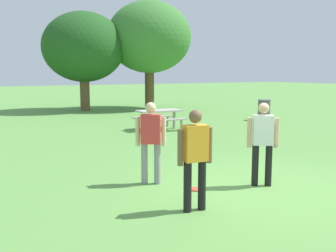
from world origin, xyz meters
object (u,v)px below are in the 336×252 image
at_px(person_catcher, 263,139).
at_px(picnic_table_near, 159,115).
at_px(trash_can_beside_table, 264,110).
at_px(tree_slender_mid, 149,37).
at_px(person_bystander, 195,154).
at_px(tree_far_right, 84,47).
at_px(frisbee, 196,189).
at_px(person_thrower, 151,137).

bearing_deg(person_catcher, picnic_table_near, 76.12).
relative_size(trash_can_beside_table, tree_slender_mid, 0.15).
height_order(person_bystander, tree_far_right, tree_far_right).
height_order(frisbee, tree_far_right, tree_far_right).
distance_m(person_thrower, picnic_table_near, 7.43).
bearing_deg(person_thrower, frisbee, -55.95).
distance_m(frisbee, tree_slender_mid, 17.38).
height_order(person_thrower, tree_far_right, tree_far_right).
relative_size(person_catcher, person_bystander, 1.00).
bearing_deg(person_thrower, trash_can_beside_table, 35.31).
distance_m(person_bystander, tree_slender_mid, 18.26).
xyz_separation_m(person_bystander, picnic_table_near, (3.82, 8.15, -0.38)).
bearing_deg(tree_far_right, trash_can_beside_table, -56.74).
xyz_separation_m(person_catcher, frisbee, (-1.27, 0.41, -0.93)).
bearing_deg(frisbee, person_thrower, 124.05).
xyz_separation_m(person_catcher, picnic_table_near, (1.89, 7.64, -0.38)).
relative_size(person_thrower, tree_slender_mid, 0.25).
bearing_deg(tree_slender_mid, trash_can_beside_table, -76.49).
bearing_deg(tree_far_right, person_bystander, -102.52).
bearing_deg(person_bystander, tree_far_right, 77.48).
relative_size(picnic_table_near, trash_can_beside_table, 1.84).
distance_m(person_bystander, trash_can_beside_table, 12.67).
xyz_separation_m(person_thrower, tree_slender_mid, (7.49, 14.54, 3.33)).
relative_size(person_catcher, tree_far_right, 0.29).
relative_size(person_thrower, frisbee, 6.48).
bearing_deg(person_thrower, tree_slender_mid, 62.73).
bearing_deg(tree_slender_mid, frisbee, -114.34).
bearing_deg(frisbee, picnic_table_near, 66.41).
distance_m(trash_can_beside_table, tree_far_right, 10.86).
distance_m(picnic_table_near, tree_slender_mid, 9.69).
height_order(person_thrower, tree_slender_mid, tree_slender_mid).
xyz_separation_m(person_thrower, tree_far_right, (3.68, 15.34, 2.68)).
relative_size(person_bystander, picnic_table_near, 0.93).
height_order(person_bystander, frisbee, person_bystander).
distance_m(person_catcher, picnic_table_near, 7.88).
bearing_deg(person_catcher, tree_far_right, 83.58).
relative_size(person_thrower, person_bystander, 1.00).
relative_size(frisbee, tree_slender_mid, 0.04).
bearing_deg(person_catcher, person_thrower, 146.23).
height_order(person_catcher, person_bystander, same).
distance_m(person_bystander, frisbee, 1.46).
distance_m(person_catcher, tree_far_right, 16.88).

